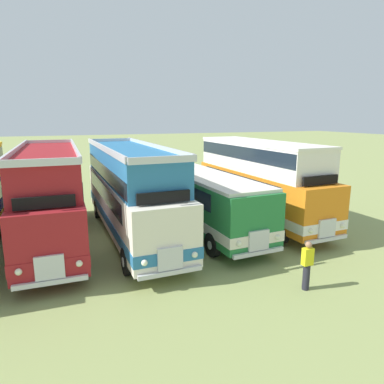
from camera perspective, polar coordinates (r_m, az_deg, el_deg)
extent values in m
plane|color=#8C9956|center=(17.38, -15.65, -7.69)|extent=(200.00, 200.00, 0.00)
cylinder|color=black|center=(20.44, -28.49, -4.21)|extent=(0.30, 1.05, 1.04)
cylinder|color=silver|center=(20.42, -28.08, -4.18)|extent=(0.03, 0.36, 0.36)
cube|color=maroon|center=(17.14, -22.10, -2.48)|extent=(2.62, 10.75, 2.30)
cube|color=maroon|center=(17.30, -21.94, -4.40)|extent=(2.66, 10.79, 0.44)
cube|color=#19232D|center=(17.40, -22.23, -0.25)|extent=(2.62, 8.35, 0.76)
cube|color=#19232D|center=(11.86, -22.84, -5.63)|extent=(2.20, 0.12, 0.90)
cube|color=silver|center=(12.18, -22.36, -11.40)|extent=(0.90, 0.13, 0.80)
cube|color=silver|center=(12.36, -22.17, -13.58)|extent=(2.30, 0.16, 0.16)
sphere|color=#EAEACC|center=(12.16, -18.05, -11.11)|extent=(0.22, 0.22, 0.22)
sphere|color=#EAEACC|center=(12.25, -26.64, -11.66)|extent=(0.22, 0.22, 0.22)
cube|color=maroon|center=(17.04, -22.60, 3.92)|extent=(2.51, 9.85, 1.50)
cube|color=silver|center=(11.87, -23.59, 4.48)|extent=(2.40, 0.13, 0.24)
cube|color=silver|center=(21.35, -22.44, 7.61)|extent=(2.40, 0.13, 0.24)
cube|color=silver|center=(16.95, -18.74, 6.90)|extent=(0.21, 9.83, 0.24)
cube|color=silver|center=(17.04, -26.86, 6.26)|extent=(0.21, 9.83, 0.24)
cube|color=#19232D|center=(17.08, -22.51, 2.93)|extent=(2.55, 9.75, 0.64)
cube|color=black|center=(12.14, -23.06, -1.58)|extent=(1.90, 0.14, 0.40)
cylinder|color=black|center=(13.92, -17.19, -10.59)|extent=(0.29, 1.04, 1.04)
cylinder|color=silver|center=(13.93, -16.57, -10.54)|extent=(0.02, 0.36, 0.36)
cylinder|color=black|center=(14.03, -26.78, -11.23)|extent=(0.29, 1.04, 1.04)
cylinder|color=silver|center=(14.05, -27.40, -11.26)|extent=(0.02, 0.36, 0.36)
cylinder|color=black|center=(20.88, -18.50, -3.01)|extent=(0.29, 1.04, 1.04)
cylinder|color=silver|center=(20.88, -18.09, -2.98)|extent=(0.02, 0.36, 0.36)
cylinder|color=black|center=(20.95, -24.79, -3.47)|extent=(0.29, 1.04, 1.04)
cylinder|color=silver|center=(20.97, -25.20, -3.50)|extent=(0.02, 0.36, 0.36)
cube|color=silver|center=(17.09, -9.94, -1.79)|extent=(2.76, 11.51, 2.30)
cube|color=teal|center=(17.24, -9.87, -3.72)|extent=(2.81, 11.55, 0.44)
cube|color=#19232D|center=(17.34, -10.31, 0.44)|extent=(2.74, 9.11, 0.76)
cube|color=#19232D|center=(11.64, -3.86, -5.00)|extent=(2.20, 0.15, 0.90)
cube|color=silver|center=(11.97, -3.60, -10.86)|extent=(0.90, 0.14, 0.80)
cube|color=silver|center=(12.15, -3.52, -13.08)|extent=(2.30, 0.19, 0.16)
sphere|color=#EAEACC|center=(12.26, 0.46, -10.27)|extent=(0.22, 0.22, 0.22)
sphere|color=#EAEACC|center=(11.73, -7.83, -11.46)|extent=(0.22, 0.22, 0.22)
cube|color=teal|center=(16.98, -10.37, 4.64)|extent=(2.64, 10.61, 1.50)
cube|color=silver|center=(11.62, -4.71, 5.31)|extent=(2.40, 0.16, 0.24)
cube|color=silver|center=(21.57, -13.19, 8.25)|extent=(2.40, 0.16, 0.24)
cube|color=silver|center=(17.18, -6.53, 7.53)|extent=(0.34, 10.55, 0.24)
cube|color=silver|center=(16.68, -14.53, 7.08)|extent=(0.34, 10.55, 0.24)
cube|color=#19232D|center=(17.02, -10.33, 3.64)|extent=(2.68, 10.51, 0.64)
cube|color=black|center=(11.89, -4.67, -0.89)|extent=(1.90, 0.16, 0.40)
cylinder|color=black|center=(13.99, -1.28, -9.90)|extent=(0.30, 1.05, 1.04)
cylinder|color=silver|center=(14.04, -0.70, -9.81)|extent=(0.03, 0.36, 0.36)
cylinder|color=black|center=(13.40, -10.67, -11.15)|extent=(0.30, 1.05, 1.04)
cylinder|color=silver|center=(13.37, -11.31, -11.23)|extent=(0.03, 0.36, 0.36)
cylinder|color=black|center=(21.34, -9.15, -2.20)|extent=(0.30, 1.05, 1.04)
cylinder|color=silver|center=(21.37, -8.76, -2.16)|extent=(0.03, 0.36, 0.36)
cylinder|color=black|center=(20.95, -15.28, -2.75)|extent=(0.30, 1.05, 1.04)
cylinder|color=silver|center=(20.94, -15.68, -2.79)|extent=(0.03, 0.36, 0.36)
cube|color=#237538|center=(18.20, 1.19, -0.73)|extent=(3.03, 10.91, 2.30)
cube|color=silver|center=(18.34, 1.18, -2.56)|extent=(3.07, 10.95, 0.44)
cube|color=#19232D|center=(18.43, 0.67, 1.34)|extent=(2.94, 8.51, 0.76)
cube|color=#19232D|center=(13.55, 10.86, -2.70)|extent=(2.20, 0.21, 0.90)
cube|color=silver|center=(13.83, 10.91, -7.82)|extent=(0.90, 0.16, 0.80)
cube|color=silver|center=(13.99, 10.90, -9.78)|extent=(2.30, 0.25, 0.16)
sphere|color=#EAEACC|center=(14.34, 13.92, -7.23)|extent=(0.22, 0.22, 0.22)
sphere|color=#EAEACC|center=(13.35, 7.73, -8.44)|extent=(0.22, 0.22, 0.22)
cube|color=silver|center=(17.96, 1.21, 3.06)|extent=(2.97, 10.51, 0.14)
cylinder|color=black|center=(15.92, 10.85, -7.31)|extent=(0.33, 1.05, 1.04)
cylinder|color=silver|center=(16.00, 11.30, -7.23)|extent=(0.04, 0.36, 0.36)
cylinder|color=black|center=(14.79, 3.42, -8.66)|extent=(0.33, 1.05, 1.04)
cylinder|color=silver|center=(14.73, 2.90, -8.75)|extent=(0.04, 0.36, 0.36)
cylinder|color=black|center=(22.12, -0.09, -1.52)|extent=(0.33, 1.05, 1.04)
cylinder|color=silver|center=(22.18, 0.27, -1.48)|extent=(0.04, 0.36, 0.36)
cylinder|color=black|center=(21.32, -5.75, -2.11)|extent=(0.33, 1.05, 1.04)
cylinder|color=silver|center=(21.28, -6.14, -2.15)|extent=(0.04, 0.36, 0.36)
cube|color=orange|center=(19.72, 11.09, 0.06)|extent=(2.93, 10.15, 2.30)
cube|color=white|center=(19.85, 11.01, -1.64)|extent=(2.97, 10.19, 0.44)
cube|color=#19232D|center=(19.93, 10.51, 1.97)|extent=(2.85, 7.75, 0.76)
cube|color=#19232D|center=(15.86, 21.38, -1.14)|extent=(2.20, 0.19, 0.90)
cube|color=silver|center=(16.11, 21.30, -5.55)|extent=(0.90, 0.16, 0.80)
cube|color=silver|center=(16.24, 21.24, -7.26)|extent=(2.30, 0.24, 0.16)
sphere|color=#EAEACC|center=(16.73, 23.53, -5.09)|extent=(0.22, 0.22, 0.22)
sphere|color=#EAEACC|center=(15.50, 18.95, -6.07)|extent=(0.22, 0.22, 0.22)
cube|color=white|center=(19.62, 10.90, 5.63)|extent=(2.79, 9.24, 1.50)
cube|color=white|center=(19.54, 11.00, 8.02)|extent=(2.85, 9.35, 0.14)
cube|color=#19232D|center=(19.58, 10.94, 6.50)|extent=(2.82, 9.15, 0.68)
cube|color=black|center=(16.06, 20.36, 1.83)|extent=(1.90, 0.20, 0.40)
cylinder|color=black|center=(18.17, 20.10, -5.38)|extent=(0.32, 1.05, 1.04)
cylinder|color=silver|center=(18.27, 20.45, -5.31)|extent=(0.04, 0.36, 0.36)
cylinder|color=black|center=(16.71, 14.33, -6.53)|extent=(0.32, 1.05, 1.04)
cylinder|color=silver|center=(16.62, 13.92, -6.61)|extent=(0.04, 0.36, 0.36)
cylinder|color=black|center=(23.22, 8.81, -1.00)|extent=(0.32, 1.05, 1.04)
cylinder|color=silver|center=(23.29, 9.12, -0.97)|extent=(0.04, 0.36, 0.36)
cylinder|color=black|center=(22.09, 3.75, -1.56)|extent=(0.32, 1.05, 1.04)
cylinder|color=silver|center=(22.03, 3.41, -1.60)|extent=(0.04, 0.36, 0.36)
cylinder|color=#23232D|center=(12.77, 18.25, -13.15)|extent=(0.24, 0.24, 0.90)
cube|color=yellow|center=(12.48, 18.48, -10.03)|extent=(0.36, 0.22, 0.60)
sphere|color=#9E7051|center=(12.33, 18.62, -8.22)|extent=(0.22, 0.22, 0.22)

